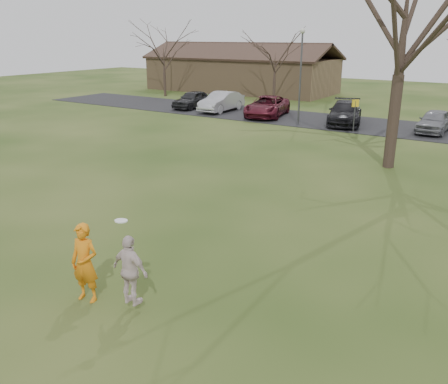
{
  "coord_description": "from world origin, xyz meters",
  "views": [
    {
      "loc": [
        7.06,
        -6.85,
        5.86
      ],
      "look_at": [
        0.0,
        4.0,
        1.5
      ],
      "focal_mm": 37.48,
      "sensor_mm": 36.0,
      "label": 1
    }
  ],
  "objects_px": {
    "car_2": "(267,106)",
    "building": "(240,73)",
    "car_1": "(221,102)",
    "car_3": "(345,113)",
    "big_tree": "(407,6)",
    "lamp_post": "(301,65)",
    "car_4": "(435,121)",
    "car_0": "(192,99)",
    "player_defender": "(85,263)",
    "catching_play": "(130,270)"
  },
  "relations": [
    {
      "from": "car_2",
      "to": "building",
      "type": "distance_m",
      "value": 17.24
    },
    {
      "from": "car_1",
      "to": "car_3",
      "type": "bearing_deg",
      "value": -0.87
    },
    {
      "from": "big_tree",
      "to": "car_1",
      "type": "bearing_deg",
      "value": 148.5
    },
    {
      "from": "car_3",
      "to": "lamp_post",
      "type": "relative_size",
      "value": 0.84
    },
    {
      "from": "big_tree",
      "to": "car_4",
      "type": "bearing_deg",
      "value": 88.57
    },
    {
      "from": "car_2",
      "to": "car_3",
      "type": "bearing_deg",
      "value": -11.62
    },
    {
      "from": "car_0",
      "to": "car_2",
      "type": "height_order",
      "value": "car_2"
    },
    {
      "from": "player_defender",
      "to": "lamp_post",
      "type": "height_order",
      "value": "lamp_post"
    },
    {
      "from": "car_1",
      "to": "car_2",
      "type": "height_order",
      "value": "car_1"
    },
    {
      "from": "car_3",
      "to": "big_tree",
      "type": "relative_size",
      "value": 0.38
    },
    {
      "from": "catching_play",
      "to": "building",
      "type": "relative_size",
      "value": 0.1
    },
    {
      "from": "car_0",
      "to": "car_3",
      "type": "bearing_deg",
      "value": -2.41
    },
    {
      "from": "player_defender",
      "to": "car_2",
      "type": "bearing_deg",
      "value": 97.28
    },
    {
      "from": "player_defender",
      "to": "car_1",
      "type": "xyz_separation_m",
      "value": [
        -12.84,
        25.16,
        -0.13
      ]
    },
    {
      "from": "car_0",
      "to": "building",
      "type": "height_order",
      "value": "building"
    },
    {
      "from": "car_4",
      "to": "catching_play",
      "type": "xyz_separation_m",
      "value": [
        -1.84,
        -25.1,
        0.26
      ]
    },
    {
      "from": "building",
      "to": "lamp_post",
      "type": "xyz_separation_m",
      "value": [
        14.0,
        -15.5,
        2.04
      ]
    },
    {
      "from": "car_2",
      "to": "car_4",
      "type": "height_order",
      "value": "car_2"
    },
    {
      "from": "car_1",
      "to": "car_3",
      "type": "height_order",
      "value": "car_1"
    },
    {
      "from": "player_defender",
      "to": "catching_play",
      "type": "height_order",
      "value": "catching_play"
    },
    {
      "from": "car_1",
      "to": "lamp_post",
      "type": "bearing_deg",
      "value": -15.75
    },
    {
      "from": "car_4",
      "to": "car_3",
      "type": "bearing_deg",
      "value": -175.97
    },
    {
      "from": "player_defender",
      "to": "big_tree",
      "type": "bearing_deg",
      "value": 68.05
    },
    {
      "from": "car_2",
      "to": "catching_play",
      "type": "height_order",
      "value": "catching_play"
    },
    {
      "from": "car_1",
      "to": "car_0",
      "type": "bearing_deg",
      "value": 176.98
    },
    {
      "from": "car_1",
      "to": "lamp_post",
      "type": "xyz_separation_m",
      "value": [
        7.63,
        -2.08,
        3.16
      ]
    },
    {
      "from": "player_defender",
      "to": "car_0",
      "type": "xyz_separation_m",
      "value": [
        -15.81,
        25.29,
        -0.19
      ]
    },
    {
      "from": "car_0",
      "to": "car_4",
      "type": "bearing_deg",
      "value": -1.45
    },
    {
      "from": "car_1",
      "to": "building",
      "type": "relative_size",
      "value": 0.23
    },
    {
      "from": "player_defender",
      "to": "car_4",
      "type": "xyz_separation_m",
      "value": [
        3.04,
        25.32,
        -0.2
      ]
    },
    {
      "from": "player_defender",
      "to": "car_4",
      "type": "relative_size",
      "value": 0.46
    },
    {
      "from": "player_defender",
      "to": "car_0",
      "type": "bearing_deg",
      "value": 110.25
    },
    {
      "from": "car_2",
      "to": "lamp_post",
      "type": "relative_size",
      "value": 0.86
    },
    {
      "from": "car_4",
      "to": "catching_play",
      "type": "bearing_deg",
      "value": -92.48
    },
    {
      "from": "car_2",
      "to": "car_4",
      "type": "bearing_deg",
      "value": -10.91
    },
    {
      "from": "car_2",
      "to": "car_4",
      "type": "xyz_separation_m",
      "value": [
        11.67,
        0.32,
        -0.05
      ]
    },
    {
      "from": "car_0",
      "to": "car_2",
      "type": "bearing_deg",
      "value": -3.83
    },
    {
      "from": "car_1",
      "to": "big_tree",
      "type": "relative_size",
      "value": 0.33
    },
    {
      "from": "car_1",
      "to": "lamp_post",
      "type": "distance_m",
      "value": 8.52
    },
    {
      "from": "lamp_post",
      "to": "car_4",
      "type": "bearing_deg",
      "value": 15.25
    },
    {
      "from": "car_3",
      "to": "catching_play",
      "type": "height_order",
      "value": "catching_play"
    },
    {
      "from": "player_defender",
      "to": "car_3",
      "type": "bearing_deg",
      "value": 84.28
    },
    {
      "from": "car_0",
      "to": "car_4",
      "type": "relative_size",
      "value": 1.02
    },
    {
      "from": "player_defender",
      "to": "car_4",
      "type": "distance_m",
      "value": 25.51
    },
    {
      "from": "car_2",
      "to": "big_tree",
      "type": "bearing_deg",
      "value": -51.99
    },
    {
      "from": "player_defender",
      "to": "big_tree",
      "type": "relative_size",
      "value": 0.13
    },
    {
      "from": "car_2",
      "to": "car_1",
      "type": "bearing_deg",
      "value": 165.4
    },
    {
      "from": "car_0",
      "to": "big_tree",
      "type": "xyz_separation_m",
      "value": [
        18.61,
        -9.71,
        6.25
      ]
    },
    {
      "from": "car_0",
      "to": "lamp_post",
      "type": "height_order",
      "value": "lamp_post"
    },
    {
      "from": "car_0",
      "to": "car_1",
      "type": "bearing_deg",
      "value": -4.07
    }
  ]
}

